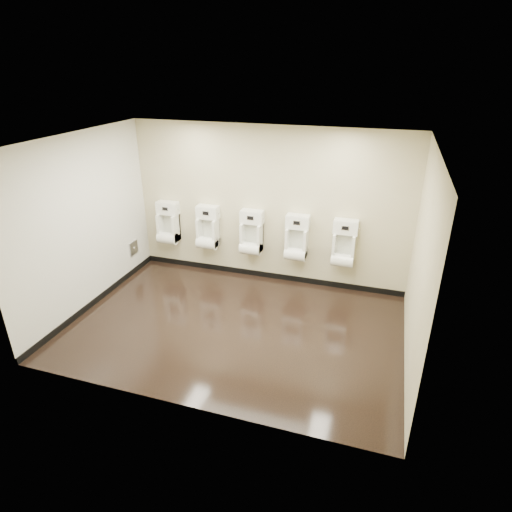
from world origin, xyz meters
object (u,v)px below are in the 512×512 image
at_px(access_panel, 134,248).
at_px(urinal_1, 208,231).
at_px(urinal_0, 168,226).
at_px(urinal_3, 297,241).
at_px(urinal_4, 344,247).
at_px(urinal_2, 251,236).

bearing_deg(access_panel, urinal_1, 16.63).
bearing_deg(urinal_0, urinal_3, 0.00).
bearing_deg(urinal_4, urinal_3, 180.00).
xyz_separation_m(urinal_1, urinal_4, (2.51, 0.00, 0.00)).
bearing_deg(access_panel, urinal_2, 10.42).
bearing_deg(urinal_3, urinal_1, 180.00).
relative_size(access_panel, urinal_3, 0.32).
height_order(urinal_2, urinal_4, same).
relative_size(urinal_2, urinal_4, 1.00).
bearing_deg(urinal_0, urinal_1, 0.00).
height_order(access_panel, urinal_4, urinal_4).
bearing_deg(urinal_1, urinal_4, 0.00).
height_order(urinal_0, urinal_1, same).
bearing_deg(urinal_4, urinal_0, 180.00).
distance_m(urinal_0, urinal_1, 0.82).
height_order(urinal_1, urinal_3, same).
bearing_deg(urinal_3, access_panel, -172.38).
distance_m(access_panel, urinal_0, 0.77).
height_order(access_panel, urinal_3, urinal_3).
distance_m(urinal_2, urinal_3, 0.83).
xyz_separation_m(access_panel, urinal_2, (2.23, 0.41, 0.36)).
height_order(access_panel, urinal_2, urinal_2).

